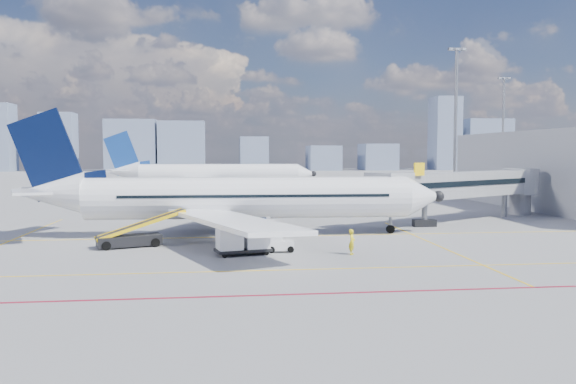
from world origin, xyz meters
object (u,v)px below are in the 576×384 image
(main_aircraft, at_px, (231,199))
(belt_loader, at_px, (131,238))
(second_aircraft, at_px, (211,175))
(baggage_tug, at_px, (279,243))
(cargo_dolly, at_px, (243,239))
(ramp_worker, at_px, (352,242))

(main_aircraft, xyz_separation_m, belt_loader, (-7.71, -5.08, -2.50))
(second_aircraft, distance_m, baggage_tug, 64.11)
(main_aircraft, height_order, cargo_dolly, main_aircraft)
(main_aircraft, relative_size, baggage_tug, 19.52)
(main_aircraft, bearing_deg, belt_loader, -145.20)
(baggage_tug, bearing_deg, main_aircraft, 112.52)
(baggage_tug, relative_size, ramp_worker, 1.06)
(cargo_dolly, distance_m, ramp_worker, 7.73)
(baggage_tug, height_order, ramp_worker, ramp_worker)
(main_aircraft, height_order, belt_loader, main_aircraft)
(second_aircraft, bearing_deg, cargo_dolly, -86.10)
(second_aircraft, bearing_deg, baggage_tug, -83.67)
(cargo_dolly, xyz_separation_m, belt_loader, (-8.39, 4.35, -0.44))
(ramp_worker, bearing_deg, cargo_dolly, 109.58)
(baggage_tug, distance_m, belt_loader, 11.59)
(second_aircraft, relative_size, belt_loader, 5.63)
(cargo_dolly, bearing_deg, ramp_worker, -18.90)
(belt_loader, bearing_deg, main_aircraft, 14.63)
(main_aircraft, height_order, baggage_tug, main_aircraft)
(belt_loader, xyz_separation_m, ramp_worker, (16.08, -5.15, 0.19))
(main_aircraft, distance_m, cargo_dolly, 9.68)
(baggage_tug, xyz_separation_m, belt_loader, (-11.06, 3.46, 0.09))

